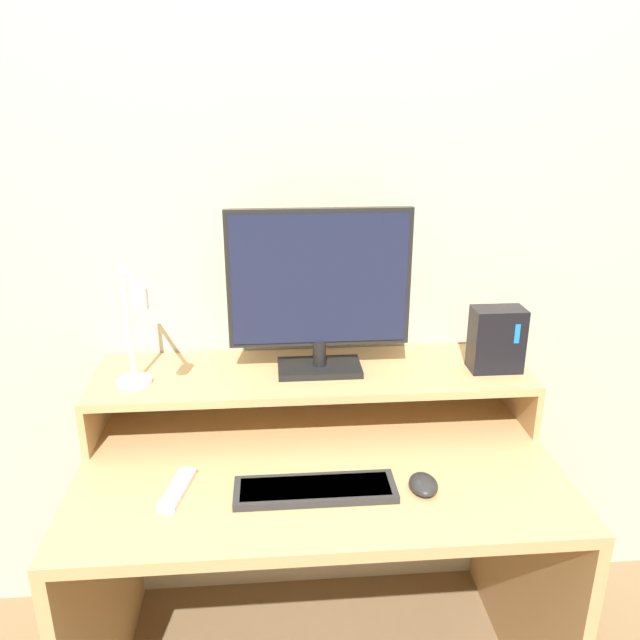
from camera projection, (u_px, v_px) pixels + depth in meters
name	position (u px, v px, depth m)	size (l,w,h in m)	color
wall_back	(307.00, 222.00, 1.76)	(6.00, 0.05, 2.50)	beige
desk	(318.00, 526.00, 1.65)	(1.19, 0.71, 0.72)	tan
monitor_shelf	(313.00, 378.00, 1.72)	(1.19, 0.32, 0.15)	tan
monitor	(319.00, 288.00, 1.63)	(0.48, 0.13, 0.45)	black
desk_lamp	(134.00, 337.00, 1.53)	(0.14, 0.25, 0.32)	silver
router_dock	(496.00, 339.00, 1.69)	(0.14, 0.08, 0.18)	black
keyboard	(315.00, 489.00, 1.44)	(0.37, 0.11, 0.02)	#282828
mouse	(423.00, 484.00, 1.45)	(0.07, 0.09, 0.03)	black
remote_control	(178.00, 489.00, 1.44)	(0.07, 0.16, 0.02)	white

